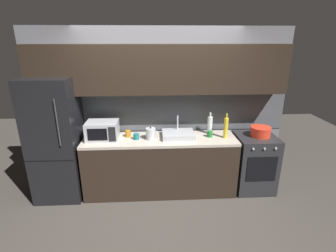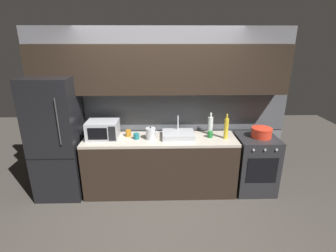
{
  "view_description": "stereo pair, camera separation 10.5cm",
  "coord_description": "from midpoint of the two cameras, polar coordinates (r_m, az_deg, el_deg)",
  "views": [
    {
      "loc": [
        -0.08,
        -2.65,
        2.32
      ],
      "look_at": [
        0.12,
        0.9,
        1.09
      ],
      "focal_mm": 27.09,
      "sensor_mm": 36.0,
      "label": 1
    },
    {
      "loc": [
        0.03,
        -2.65,
        2.32
      ],
      "look_at": [
        0.12,
        0.9,
        1.09
      ],
      "focal_mm": 27.09,
      "sensor_mm": 36.0,
      "label": 2
    }
  ],
  "objects": [
    {
      "name": "kettle",
      "position": [
        3.76,
        -4.71,
        -1.74
      ],
      "size": [
        0.18,
        0.15,
        0.2
      ],
      "color": "#B7BABF",
      "rests_on": "counter_run"
    },
    {
      "name": "mug_teal",
      "position": [
        3.8,
        -7.93,
        -2.36
      ],
      "size": [
        0.08,
        0.08,
        0.09
      ],
      "primitive_type": "cylinder",
      "color": "#19666B",
      "rests_on": "counter_run"
    },
    {
      "name": "mug_green",
      "position": [
        3.9,
        8.63,
        -1.79
      ],
      "size": [
        0.08,
        0.08,
        0.09
      ],
      "primitive_type": "cylinder",
      "color": "#1E6B2D",
      "rests_on": "counter_run"
    },
    {
      "name": "microwave",
      "position": [
        3.88,
        -15.28,
        -0.97
      ],
      "size": [
        0.46,
        0.35,
        0.27
      ],
      "color": "#A8AAAF",
      "rests_on": "counter_run"
    },
    {
      "name": "oven_range",
      "position": [
        4.29,
        18.05,
        -7.8
      ],
      "size": [
        0.6,
        0.62,
        0.9
      ],
      "color": "#232326",
      "rests_on": "ground"
    },
    {
      "name": "sink_basin",
      "position": [
        3.85,
        1.53,
        -1.93
      ],
      "size": [
        0.48,
        0.38,
        0.3
      ],
      "color": "#ADAFB5",
      "rests_on": "counter_run"
    },
    {
      "name": "wine_bottle_yellow",
      "position": [
        3.86,
        12.12,
        -0.38
      ],
      "size": [
        0.06,
        0.06,
        0.38
      ],
      "color": "gold",
      "rests_on": "counter_run"
    },
    {
      "name": "wine_bottle_clear",
      "position": [
        4.01,
        8.64,
        0.26
      ],
      "size": [
        0.08,
        0.08,
        0.34
      ],
      "color": "silver",
      "rests_on": "counter_run"
    },
    {
      "name": "ground_plane",
      "position": [
        3.52,
        -2.15,
        -22.14
      ],
      "size": [
        10.0,
        10.0,
        0.0
      ],
      "primitive_type": "plane",
      "color": "#3D3833"
    },
    {
      "name": "back_wall",
      "position": [
        3.93,
        -2.79,
        7.71
      ],
      "size": [
        4.04,
        0.44,
        2.5
      ],
      "color": "slate",
      "rests_on": "ground"
    },
    {
      "name": "refrigerator",
      "position": [
        4.11,
        -24.51,
        -2.75
      ],
      "size": [
        0.68,
        0.69,
        1.83
      ],
      "color": "black",
      "rests_on": "ground"
    },
    {
      "name": "cooking_pot",
      "position": [
        4.11,
        19.4,
        -1.19
      ],
      "size": [
        0.3,
        0.3,
        0.15
      ],
      "color": "red",
      "rests_on": "oven_range"
    },
    {
      "name": "mug_amber",
      "position": [
        3.91,
        -9.75,
        -1.71
      ],
      "size": [
        0.08,
        0.08,
        0.1
      ],
      "primitive_type": "cylinder",
      "color": "#B27019",
      "rests_on": "counter_run"
    },
    {
      "name": "counter_run",
      "position": [
        4.01,
        -2.49,
        -8.73
      ],
      "size": [
        2.3,
        0.6,
        0.9
      ],
      "color": "black",
      "rests_on": "ground"
    }
  ]
}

